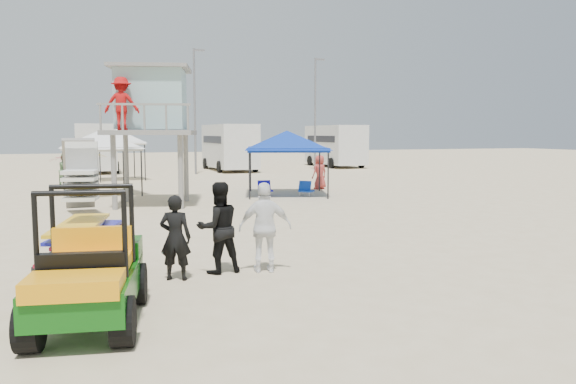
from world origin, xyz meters
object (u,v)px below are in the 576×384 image
object	(u,v)px
surf_trailer	(86,233)
lifeguard_tower	(148,104)
man_left	(175,238)
canopy_blue	(287,134)
utility_cart	(87,263)

from	to	relation	value
surf_trailer	lifeguard_tower	size ratio (longest dim) A/B	0.53
man_left	lifeguard_tower	distance (m)	11.50
surf_trailer	lifeguard_tower	bearing A→B (deg)	77.89
surf_trailer	canopy_blue	distance (m)	14.83
surf_trailer	lifeguard_tower	distance (m)	11.39
canopy_blue	man_left	bearing A→B (deg)	-118.28
utility_cart	surf_trailer	world-z (taller)	surf_trailer
utility_cart	man_left	bearing A→B (deg)	53.22
man_left	lifeguard_tower	size ratio (longest dim) A/B	0.31
utility_cart	canopy_blue	world-z (taller)	canopy_blue
utility_cart	canopy_blue	bearing A→B (deg)	60.43
surf_trailer	utility_cart	bearing A→B (deg)	-90.12
surf_trailer	man_left	xyz separation A→B (m)	(1.52, -0.30, -0.12)
canopy_blue	utility_cart	bearing A→B (deg)	-119.57
utility_cart	man_left	xyz separation A→B (m)	(1.52, 2.03, -0.10)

